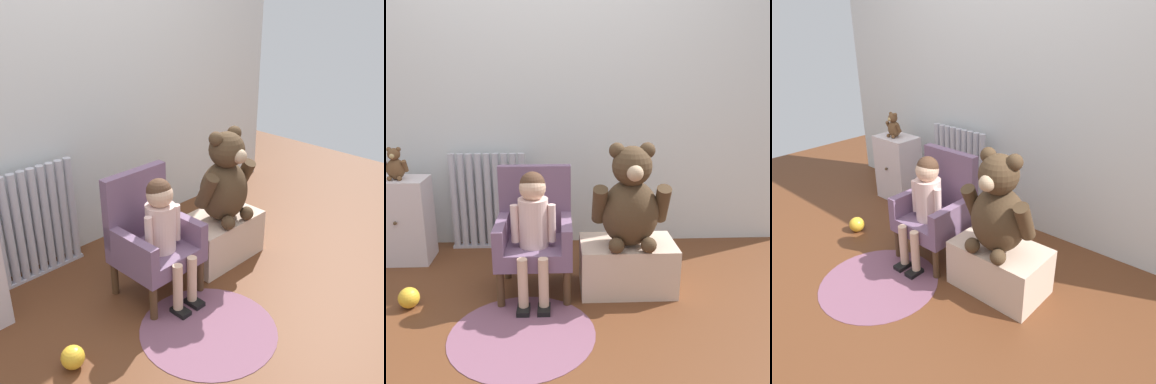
% 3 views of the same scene
% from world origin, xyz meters
% --- Properties ---
extents(ground_plane, '(6.00, 6.00, 0.00)m').
position_xyz_m(ground_plane, '(0.00, 0.00, 0.00)').
color(ground_plane, brown).
extents(back_wall, '(3.80, 0.05, 2.40)m').
position_xyz_m(back_wall, '(0.00, 1.17, 1.20)').
color(back_wall, silver).
rests_on(back_wall, ground_plane).
extents(radiator, '(0.56, 0.05, 0.71)m').
position_xyz_m(radiator, '(-0.43, 1.04, 0.35)').
color(radiator, '#B6B5C1').
rests_on(radiator, ground_plane).
extents(child_armchair, '(0.44, 0.41, 0.73)m').
position_xyz_m(child_armchair, '(-0.06, 0.41, 0.35)').
color(child_armchair, slate).
rests_on(child_armchair, ground_plane).
extents(child_figure, '(0.25, 0.35, 0.75)m').
position_xyz_m(child_figure, '(-0.06, 0.30, 0.49)').
color(child_figure, beige).
rests_on(child_figure, ground_plane).
extents(low_bench, '(0.56, 0.35, 0.30)m').
position_xyz_m(low_bench, '(0.49, 0.37, 0.15)').
color(low_bench, beige).
rests_on(low_bench, ground_plane).
extents(large_teddy_bear, '(0.44, 0.31, 0.60)m').
position_xyz_m(large_teddy_bear, '(0.50, 0.33, 0.57)').
color(large_teddy_bear, '#45311F').
rests_on(large_teddy_bear, low_bench).
extents(floor_rug, '(0.74, 0.74, 0.01)m').
position_xyz_m(floor_rug, '(-0.10, -0.09, 0.00)').
color(floor_rug, '#78495D').
rests_on(floor_rug, ground_plane).
extents(toy_ball, '(0.12, 0.12, 0.12)m').
position_xyz_m(toy_ball, '(-0.76, 0.20, 0.06)').
color(toy_ball, gold).
rests_on(toy_ball, ground_plane).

